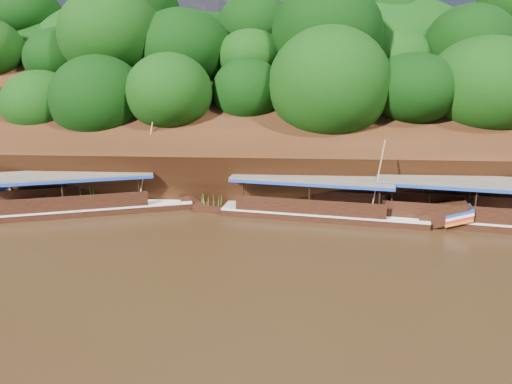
% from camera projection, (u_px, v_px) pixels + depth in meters
% --- Properties ---
extents(ground, '(160.00, 160.00, 0.00)m').
position_uv_depth(ground, '(309.00, 275.00, 23.05)').
color(ground, black).
rests_on(ground, ground).
extents(riverbank, '(120.00, 30.06, 19.40)m').
position_uv_depth(riverbank, '(299.00, 143.00, 44.29)').
color(riverbank, black).
rests_on(riverbank, ground).
extents(boat_0, '(16.76, 5.40, 7.24)m').
position_uv_depth(boat_0, '(502.00, 217.00, 29.02)').
color(boat_0, black).
rests_on(boat_0, ground).
extents(boat_1, '(14.88, 4.36, 5.62)m').
position_uv_depth(boat_1, '(336.00, 209.00, 30.53)').
color(boat_1, black).
rests_on(boat_1, ground).
extents(boat_2, '(16.32, 6.83, 6.12)m').
position_uv_depth(boat_2, '(95.00, 203.00, 31.78)').
color(boat_2, black).
rests_on(boat_2, ground).
extents(reeds, '(49.34, 2.47, 2.09)m').
position_uv_depth(reeds, '(248.00, 196.00, 32.16)').
color(reeds, '#306B1A').
rests_on(reeds, ground).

